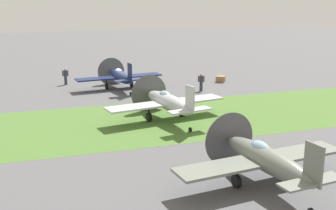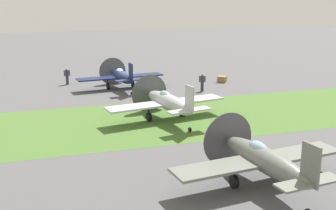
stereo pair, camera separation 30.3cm
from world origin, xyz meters
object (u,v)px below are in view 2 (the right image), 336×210
(supply_crate, at_px, (222,79))
(airplane_lead, at_px, (121,76))
(airplane_wingman, at_px, (168,102))
(ground_crew_chief, at_px, (202,82))
(ground_crew_mechanic, at_px, (67,76))
(airplane_trail, at_px, (263,159))
(runway_marker_cone, at_px, (200,96))

(supply_crate, bearing_deg, airplane_lead, -178.91)
(airplane_lead, bearing_deg, airplane_wingman, -91.46)
(airplane_lead, relative_size, ground_crew_chief, 5.03)
(ground_crew_mechanic, xyz_separation_m, supply_crate, (15.92, -3.66, -0.59))
(ground_crew_mechanic, bearing_deg, airplane_trail, -73.52)
(airplane_trail, bearing_deg, runway_marker_cone, 70.99)
(ground_crew_chief, xyz_separation_m, runway_marker_cone, (-1.35, -2.79, -0.69))
(airplane_wingman, bearing_deg, ground_crew_mechanic, 100.75)
(airplane_lead, xyz_separation_m, supply_crate, (10.97, 0.21, -0.97))
(ground_crew_mechanic, relative_size, runway_marker_cone, 3.93)
(airplane_trail, distance_m, ground_crew_chief, 20.97)
(airplane_trail, height_order, ground_crew_chief, airplane_trail)
(ground_crew_mechanic, distance_m, runway_marker_cone, 14.78)
(supply_crate, height_order, runway_marker_cone, supply_crate)
(ground_crew_mechanic, xyz_separation_m, runway_marker_cone, (10.83, -10.03, -0.69))
(airplane_lead, distance_m, airplane_wingman, 11.89)
(ground_crew_chief, bearing_deg, airplane_trail, 100.23)
(airplane_lead, height_order, ground_crew_mechanic, airplane_lead)
(airplane_lead, distance_m, airplane_trail, 23.80)
(airplane_trail, xyz_separation_m, ground_crew_mechanic, (-7.05, 27.57, -0.42))
(supply_crate, relative_size, runway_marker_cone, 2.05)
(airplane_wingman, relative_size, airplane_trail, 1.02)
(airplane_lead, height_order, supply_crate, airplane_lead)
(airplane_trail, xyz_separation_m, ground_crew_chief, (5.14, 20.33, -0.42))
(airplane_lead, xyz_separation_m, airplane_wingman, (1.11, -11.84, 0.08))
(ground_crew_mechanic, bearing_deg, supply_crate, -10.79)
(airplane_trail, relative_size, ground_crew_chief, 5.21)
(airplane_wingman, distance_m, ground_crew_mechanic, 16.84)
(airplane_trail, height_order, runway_marker_cone, airplane_trail)
(airplane_trail, distance_m, supply_crate, 25.53)
(supply_crate, distance_m, runway_marker_cone, 8.16)
(ground_crew_chief, height_order, supply_crate, ground_crew_chief)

